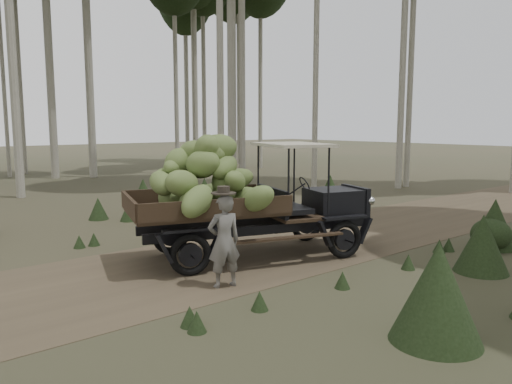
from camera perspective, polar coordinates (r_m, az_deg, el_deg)
ground at (r=9.90m, az=-8.72°, el=-8.66°), size 120.00×120.00×0.00m
dirt_track at (r=9.90m, az=-8.72°, el=-8.64°), size 70.00×4.00×0.01m
banana_truck at (r=10.11m, az=-3.30°, el=0.63°), size 5.43×3.22×2.68m
farmer at (r=8.54m, az=-3.68°, el=-5.49°), size 0.66×0.52×1.75m
undergrowth at (r=7.62m, az=-4.98°, el=-9.34°), size 20.45×19.19×1.35m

